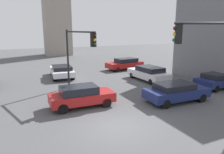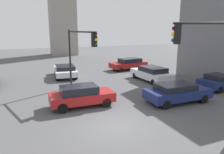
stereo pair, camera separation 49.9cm
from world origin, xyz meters
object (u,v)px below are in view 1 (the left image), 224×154
at_px(traffic_light_0, 215,50).
at_px(car_3, 81,96).
at_px(car_7, 176,92).
at_px(car_6, 125,64).
at_px(car_5, 62,71).
at_px(traffic_light_1, 79,47).
at_px(car_4, 219,80).
at_px(car_1, 149,73).

xyz_separation_m(traffic_light_0, car_3, (-5.71, 5.37, -3.31)).
height_order(traffic_light_0, car_7, traffic_light_0).
distance_m(car_3, car_6, 14.12).
distance_m(car_5, car_7, 12.80).
height_order(traffic_light_1, car_7, traffic_light_1).
bearing_deg(car_3, car_6, 51.21).
xyz_separation_m(traffic_light_0, car_4, (6.80, 4.93, -3.37)).
bearing_deg(car_7, traffic_light_0, -100.87).
bearing_deg(car_1, car_6, -9.64).
bearing_deg(car_1, traffic_light_0, 161.26).
distance_m(traffic_light_0, car_7, 4.95).
height_order(car_4, car_5, car_4).
xyz_separation_m(traffic_light_0, car_1, (2.69, 9.81, -3.32)).
bearing_deg(car_6, traffic_light_1, 36.67).
bearing_deg(traffic_light_0, car_7, -74.22).
distance_m(traffic_light_1, car_4, 12.51).
height_order(car_1, car_6, car_1).
relative_size(car_6, car_7, 1.06).
distance_m(car_4, car_7, 6.17).
relative_size(traffic_light_1, car_1, 1.03).
height_order(traffic_light_0, car_5, traffic_light_0).
relative_size(car_1, car_5, 0.99).
relative_size(traffic_light_1, car_4, 1.13).
relative_size(car_5, car_7, 1.06).
xyz_separation_m(car_3, car_6, (9.10, 10.80, -0.01)).
bearing_deg(car_3, car_1, 29.16).
bearing_deg(car_5, traffic_light_1, -172.98).
bearing_deg(traffic_light_1, car_7, 30.93).
xyz_separation_m(car_3, car_4, (12.51, -0.44, -0.07)).
bearing_deg(car_6, car_5, 1.80).
height_order(traffic_light_0, car_1, traffic_light_0).
xyz_separation_m(car_4, car_5, (-11.76, 10.09, 0.01)).
xyz_separation_m(car_1, car_3, (-8.41, -4.44, 0.01)).
distance_m(car_1, car_4, 6.38).
bearing_deg(traffic_light_0, traffic_light_1, -32.99).
height_order(car_1, car_4, car_1).
height_order(car_3, car_4, car_3).
relative_size(traffic_light_1, car_5, 1.03).
bearing_deg(car_6, car_1, 77.71).
distance_m(car_1, car_6, 6.40).
bearing_deg(traffic_light_0, car_1, -77.26).
relative_size(car_4, car_5, 0.91).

